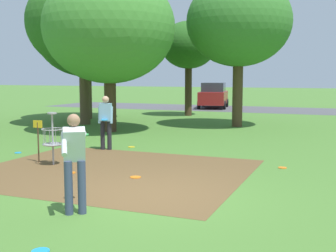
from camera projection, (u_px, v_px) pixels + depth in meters
name	position (u px, v px, depth m)	size (l,w,h in m)	color
ground_plane	(150.00, 196.00, 8.66)	(160.00, 160.00, 0.00)	#47752D
dirt_tee_pad	(111.00, 171.00, 10.91)	(6.57, 5.52, 0.01)	brown
disc_golf_basket	(51.00, 136.00, 11.63)	(0.98, 0.58, 1.39)	#9E9EA3
player_foreground_watching	(75.00, 157.00, 7.42)	(0.57, 1.14, 1.71)	#384260
player_throwing	(106.00, 119.00, 13.93)	(0.49, 0.44, 1.71)	#232328
frisbee_near_basket	(71.00, 173.00, 10.65)	(0.23, 0.23, 0.02)	orange
frisbee_by_tee	(282.00, 168.00, 11.24)	(0.22, 0.22, 0.02)	orange
frisbee_mid_grass	(135.00, 177.00, 10.19)	(0.26, 0.26, 0.02)	orange
frisbee_far_left	(41.00, 251.00, 5.89)	(0.24, 0.24, 0.02)	#1E93DB
frisbee_scattered_a	(131.00, 147.00, 14.51)	(0.23, 0.23, 0.02)	gold
frisbee_scattered_b	(18.00, 153.00, 13.43)	(0.20, 0.20, 0.02)	#1E93DB
tree_near_left	(189.00, 46.00, 25.55)	(3.23, 3.23, 5.49)	#422D1E
tree_mid_left	(86.00, 34.00, 23.57)	(5.37, 5.37, 6.85)	brown
tree_mid_center	(109.00, 27.00, 18.11)	(5.44, 5.44, 6.64)	#422D1E
tree_mid_right	(83.00, 23.00, 20.82)	(5.34, 5.34, 7.11)	brown
tree_far_left	(239.00, 22.00, 19.91)	(4.75, 4.75, 6.79)	#4C3823
parking_lot_strip	(290.00, 110.00, 29.94)	(36.00, 6.00, 0.01)	#4C4C51
parked_car_leftmost	(214.00, 95.00, 32.11)	(2.53, 4.46, 1.84)	maroon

